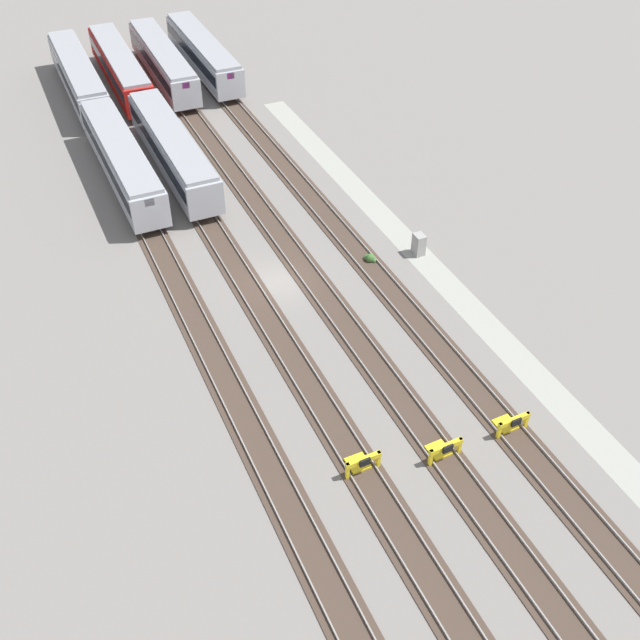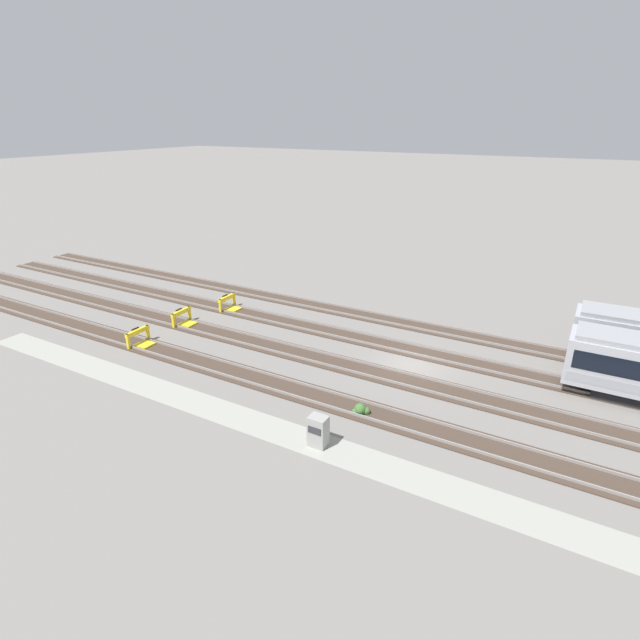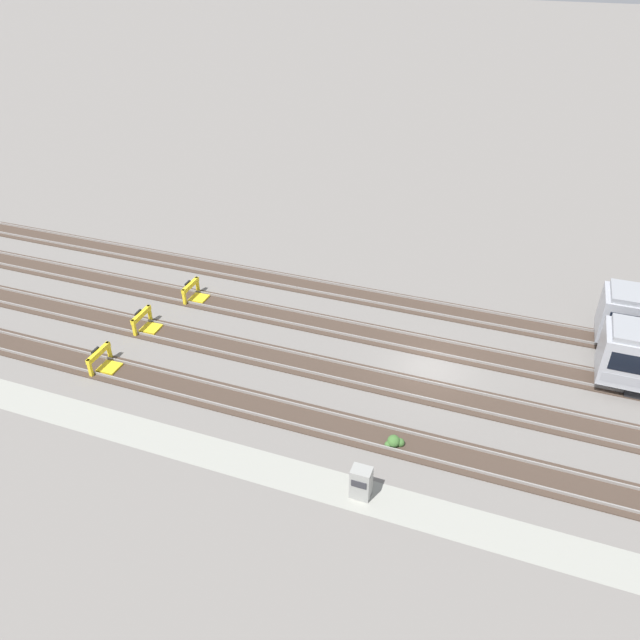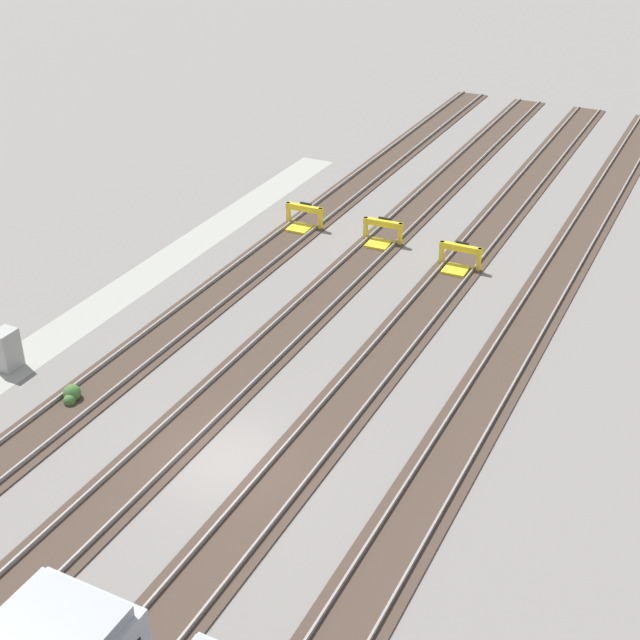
% 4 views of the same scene
% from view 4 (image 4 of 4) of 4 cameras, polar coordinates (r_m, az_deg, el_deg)
% --- Properties ---
extents(ground_plane, '(400.00, 400.00, 0.00)m').
position_cam_4_polar(ground_plane, '(29.56, -6.00, -8.90)').
color(ground_plane, gray).
extents(rail_track_nearest, '(90.00, 2.23, 0.21)m').
position_cam_4_polar(rail_track_nearest, '(32.89, -15.60, -5.39)').
color(rail_track_nearest, '#47382D').
rests_on(rail_track_nearest, ground).
extents(rail_track_near_inner, '(90.00, 2.24, 0.21)m').
position_cam_4_polar(rail_track_near_inner, '(30.54, -9.45, -7.62)').
color(rail_track_near_inner, '#47382D').
rests_on(rail_track_near_inner, ground).
extents(rail_track_middle, '(90.00, 2.24, 0.21)m').
position_cam_4_polar(rail_track_middle, '(28.65, -2.30, -10.08)').
color(rail_track_middle, '#47382D').
rests_on(rail_track_middle, ground).
extents(rail_track_far_inner, '(90.00, 2.23, 0.21)m').
position_cam_4_polar(rail_track_far_inner, '(27.31, 5.82, -12.64)').
color(rail_track_far_inner, '#47382D').
rests_on(rail_track_far_inner, ground).
extents(bumper_stop_nearest_track, '(1.36, 2.01, 1.22)m').
position_cam_4_polar(bumper_stop_nearest_track, '(45.20, -1.15, 6.49)').
color(bumper_stop_nearest_track, yellow).
rests_on(bumper_stop_nearest_track, ground).
extents(bumper_stop_near_inner_track, '(1.37, 2.01, 1.22)m').
position_cam_4_polar(bumper_stop_near_inner_track, '(43.56, 3.92, 5.49)').
color(bumper_stop_near_inner_track, yellow).
rests_on(bumper_stop_near_inner_track, ground).
extents(bumper_stop_middle_track, '(1.35, 2.00, 1.22)m').
position_cam_4_polar(bumper_stop_middle_track, '(41.41, 8.84, 3.84)').
color(bumper_stop_middle_track, yellow).
rests_on(bumper_stop_middle_track, ground).
extents(electrical_cabinet, '(0.90, 0.73, 1.60)m').
position_cam_4_polar(electrical_cabinet, '(35.51, -19.41, -1.79)').
color(electrical_cabinet, '#9E9E99').
rests_on(electrical_cabinet, ground).
extents(weed_clump, '(0.92, 0.70, 0.64)m').
position_cam_4_polar(weed_clump, '(33.21, -15.61, -4.61)').
color(weed_clump, '#427033').
rests_on(weed_clump, ground).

